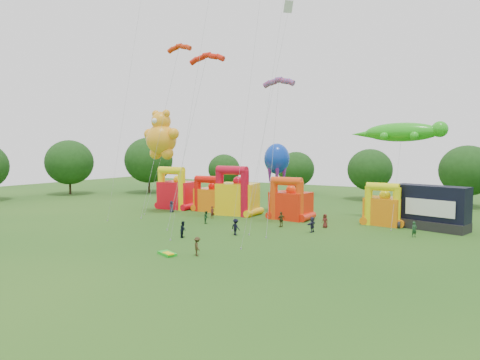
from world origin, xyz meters
The scene contains 24 objects.
ground centered at (0.00, 0.00, 0.00)m, with size 160.00×160.00×0.00m, color #1D4E16.
tree_ring centered at (-1.15, 0.60, 6.26)m, with size 121.21×123.29×12.07m.
bouncy_castle_0 centered at (-15.84, 26.61, 2.58)m, with size 5.77×4.83×6.80m.
bouncy_castle_1 centered at (-9.32, 27.19, 2.11)m, with size 5.01×4.11×5.53m.
bouncy_castle_2 centered at (-4.15, 26.20, 2.72)m, with size 6.18×5.31×7.20m.
bouncy_castle_3 centered at (4.26, 26.53, 2.23)m, with size 5.39×4.55×5.86m.
bouncy_castle_4 centered at (16.32, 28.71, 2.09)m, with size 4.82×4.06×5.44m.
stage_trailer centered at (21.82, 28.69, 2.56)m, with size 8.84×5.17×5.31m.
teddy_bear_kite centered at (-14.36, 21.05, 9.94)m, with size 6.31×4.53×15.45m.
gecko_kite centered at (17.53, 30.95, 9.06)m, with size 12.27×9.82×13.24m.
octopus_kite centered at (1.07, 29.27, 4.57)m, with size 5.77×8.11×10.55m.
parafoil_kites centered at (-4.02, 17.73, 11.04)m, with size 21.39×11.88×25.59m.
diamond_kites centered at (0.04, 14.82, 16.67)m, with size 26.26×14.34×41.19m.
folded_kite_bundle centered at (3.05, 2.53, 0.14)m, with size 2.23×1.68×0.31m.
spectator_0 centered at (-13.73, 22.86, 0.87)m, with size 0.85×0.56×1.75m, color #282742.
spectator_1 centered at (-5.23, 21.52, 0.84)m, with size 0.61×0.40×1.68m, color #531F17.
spectator_2 centered at (-3.55, 17.77, 0.81)m, with size 0.79×0.62×1.63m, color #1A4221.
spectator_3 centered at (3.67, 13.35, 0.93)m, with size 1.20×0.69×1.86m, color black.
spectator_4 centered at (5.85, 20.49, 0.95)m, with size 1.12×0.47×1.91m, color #403B19.
spectator_5 centered at (10.36, 19.34, 0.91)m, with size 1.68×0.54×1.82m, color #282842.
spectator_6 centered at (10.63, 22.89, 0.85)m, with size 0.83×0.54×1.70m, color #541E18.
spectator_7 centered at (20.93, 22.62, 0.86)m, with size 0.63×0.41×1.72m, color #1A4222.
spectator_8 centered at (-0.57, 9.35, 0.90)m, with size 0.87×0.68×1.79m, color black.
spectator_9 centered at (5.56, 3.73, 0.87)m, with size 1.12×0.65×1.74m, color #3B2D17.
Camera 1 is at (28.65, -26.76, 9.73)m, focal length 32.00 mm.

